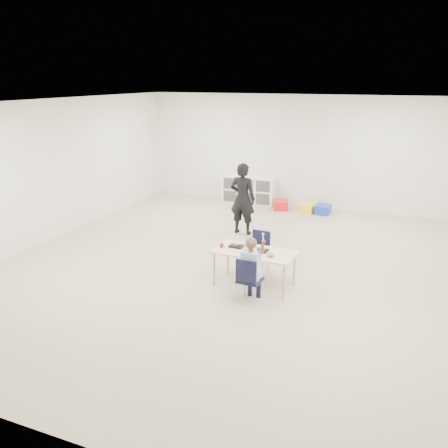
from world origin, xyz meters
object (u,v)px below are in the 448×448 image
at_px(chair_near, 250,279).
at_px(adult, 243,199).
at_px(table, 254,268).
at_px(cubby_shelf, 249,190).
at_px(child, 250,267).

bearing_deg(chair_near, adult, 115.26).
relative_size(table, cubby_shelf, 0.94).
bearing_deg(table, cubby_shelf, 113.49).
bearing_deg(adult, child, 114.56).
distance_m(table, adult, 2.71).
relative_size(table, child, 1.18).
xyz_separation_m(cubby_shelf, adult, (0.73, -2.47, 0.41)).
relative_size(chair_near, adult, 0.46).
bearing_deg(table, adult, 117.30).
height_order(table, child, child).
bearing_deg(chair_near, table, 105.50).
xyz_separation_m(child, adult, (-1.22, 2.98, 0.20)).
height_order(cubby_shelf, adult, adult).
bearing_deg(child, adult, 115.26).
bearing_deg(adult, chair_near, 114.56).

